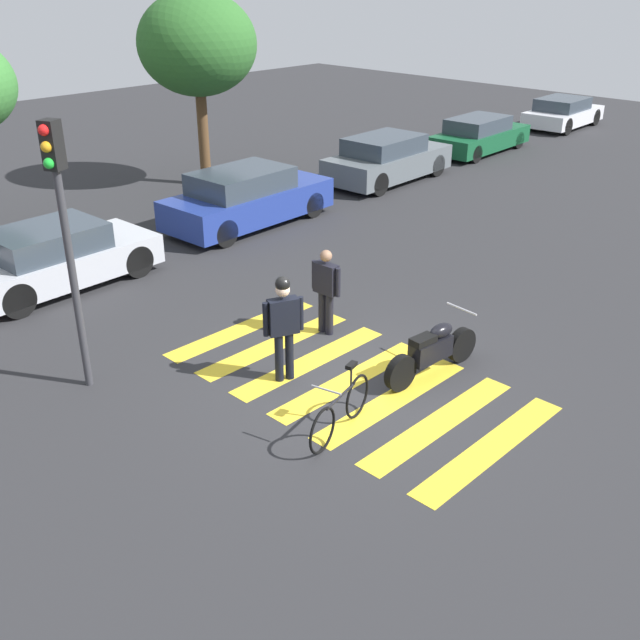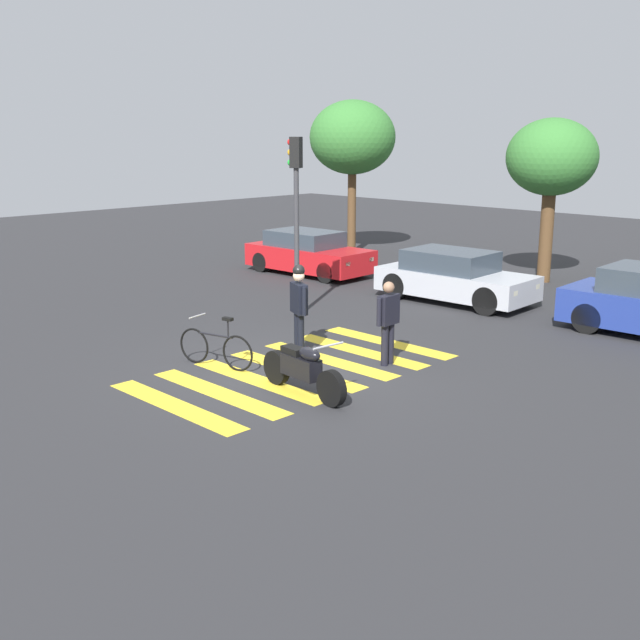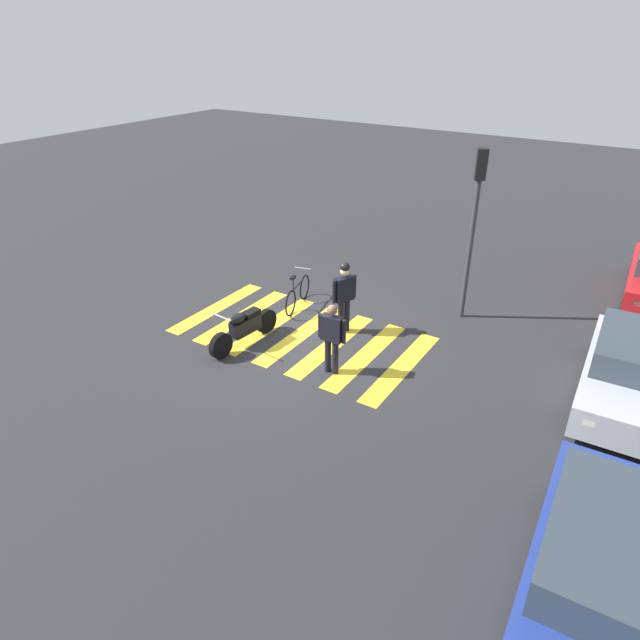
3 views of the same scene
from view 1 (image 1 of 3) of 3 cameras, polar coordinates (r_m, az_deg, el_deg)
The scene contains 13 objects.
ground_plane at distance 12.22m, azimuth 2.28°, elevation -4.63°, with size 60.00×60.00×0.00m, color #2B2B2D.
police_motorcycle at distance 12.28m, azimuth 8.61°, elevation -2.35°, with size 2.09×0.62×1.02m.
leaning_bicycle at distance 10.73m, azimuth 1.60°, elevation -6.95°, with size 1.68×0.55×1.00m.
officer_on_foot at distance 11.75m, azimuth -2.83°, elevation -0.09°, with size 0.63×0.38×1.82m.
officer_by_motorcycle at distance 13.36m, azimuth 0.46°, elevation 2.56°, with size 0.22×0.65×1.62m.
crosswalk_stripes at distance 12.21m, azimuth 2.28°, elevation -4.62°, with size 3.29×5.85×0.01m.
car_silver_sedan at distance 16.41m, azimuth -19.60°, elevation 4.54°, with size 4.12×1.92×1.34m.
car_blue_hatchback at distance 19.42m, azimuth -5.63°, elevation 9.28°, with size 4.65×2.02×1.48m.
car_grey_coupe at distance 23.56m, azimuth 5.17°, elevation 12.19°, with size 4.45×2.00×1.42m.
car_green_compact at distance 27.87m, azimuth 12.14°, elevation 13.68°, with size 4.41×1.82×1.26m.
car_white_van at distance 33.21m, azimuth 18.14°, elevation 14.87°, with size 3.97×1.97×1.21m.
traffic_light_pole at distance 11.54m, azimuth -19.15°, elevation 7.51°, with size 0.36×0.32×4.23m.
street_tree_far at distance 22.84m, azimuth -9.41°, elevation 20.14°, with size 3.41×3.41×5.54m.
Camera 1 is at (-7.89, -6.99, 6.18)m, focal length 41.67 mm.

